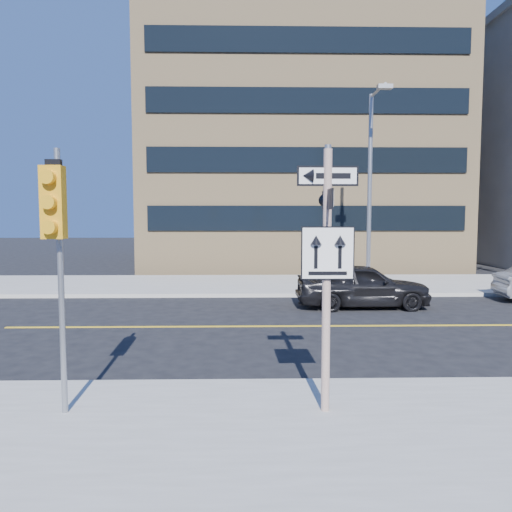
{
  "coord_description": "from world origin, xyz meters",
  "views": [
    {
      "loc": [
        -1.23,
        -9.98,
        3.17
      ],
      "look_at": [
        -0.93,
        4.0,
        2.02
      ],
      "focal_mm": 35.0,
      "sensor_mm": 36.0,
      "label": 1
    }
  ],
  "objects_px": {
    "parked_car_a": "(362,285)",
    "traffic_signal": "(55,225)",
    "streetlight_a": "(371,177)",
    "sign_pole": "(327,264)"
  },
  "relations": [
    {
      "from": "parked_car_a",
      "to": "traffic_signal",
      "type": "bearing_deg",
      "value": 144.0
    },
    {
      "from": "streetlight_a",
      "to": "traffic_signal",
      "type": "bearing_deg",
      "value": -120.8
    },
    {
      "from": "parked_car_a",
      "to": "streetlight_a",
      "type": "distance_m",
      "value": 5.71
    },
    {
      "from": "traffic_signal",
      "to": "sign_pole",
      "type": "bearing_deg",
      "value": 2.11
    },
    {
      "from": "sign_pole",
      "to": "traffic_signal",
      "type": "bearing_deg",
      "value": -177.89
    },
    {
      "from": "traffic_signal",
      "to": "parked_car_a",
      "type": "distance_m",
      "value": 11.9
    },
    {
      "from": "sign_pole",
      "to": "parked_car_a",
      "type": "relative_size",
      "value": 0.9
    },
    {
      "from": "sign_pole",
      "to": "streetlight_a",
      "type": "height_order",
      "value": "streetlight_a"
    },
    {
      "from": "parked_car_a",
      "to": "streetlight_a",
      "type": "xyz_separation_m",
      "value": [
        1.22,
        3.9,
        3.99
      ]
    },
    {
      "from": "sign_pole",
      "to": "traffic_signal",
      "type": "relative_size",
      "value": 1.02
    }
  ]
}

